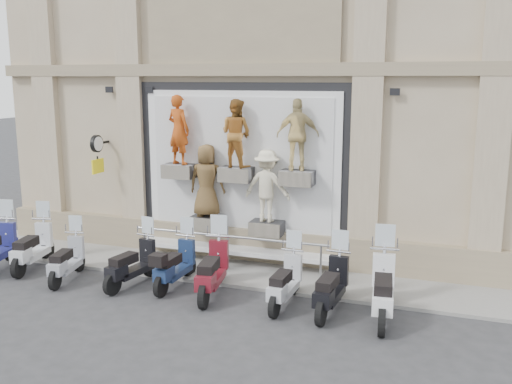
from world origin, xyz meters
TOP-DOWN VIEW (x-y plane):
  - ground at (0.00, 0.00)m, footprint 90.00×90.00m
  - sidewalk at (0.00, 2.10)m, footprint 16.00×2.20m
  - building at (0.00, 7.00)m, footprint 14.00×8.60m
  - shop_vitrine at (0.07, 2.74)m, footprint 5.60×0.84m
  - guard_rail at (0.00, 2.00)m, footprint 5.06×0.10m
  - clock_sign_bracket at (-3.90, 2.47)m, footprint 0.10×0.80m
  - scooter_b at (-4.66, 0.64)m, footprint 0.95×2.02m
  - scooter_c at (-3.33, 0.22)m, footprint 0.87×1.82m
  - scooter_d at (-1.71, 0.42)m, footprint 0.82×1.89m
  - scooter_e at (-0.74, 0.67)m, footprint 0.58×1.84m
  - scooter_f at (0.26, 0.46)m, footprint 0.91×2.10m
  - scooter_g at (1.90, 0.43)m, footprint 0.58×1.82m
  - scooter_h at (2.87, 0.42)m, footprint 0.67×1.95m
  - scooter_i at (3.89, 0.43)m, footprint 0.86×2.20m

SIDE VIEW (x-z plane):
  - ground at x=0.00m, z-range 0.00..0.00m
  - sidewalk at x=0.00m, z-range 0.00..0.08m
  - guard_rail at x=0.00m, z-range 0.00..0.93m
  - scooter_c at x=-3.33m, z-range 0.00..1.42m
  - scooter_g at x=1.90m, z-range 0.00..1.47m
  - scooter_d at x=-1.71m, z-range 0.00..1.48m
  - scooter_e at x=-0.74m, z-range 0.00..1.48m
  - scooter_h at x=2.87m, z-range 0.00..1.56m
  - scooter_b at x=-4.66m, z-range 0.00..1.58m
  - scooter_f at x=0.26m, z-range 0.00..1.65m
  - scooter_i at x=3.89m, z-range 0.00..1.74m
  - shop_vitrine at x=0.07m, z-range 0.25..4.55m
  - clock_sign_bracket at x=-3.90m, z-range 2.29..3.31m
  - building at x=0.00m, z-range 0.00..12.00m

